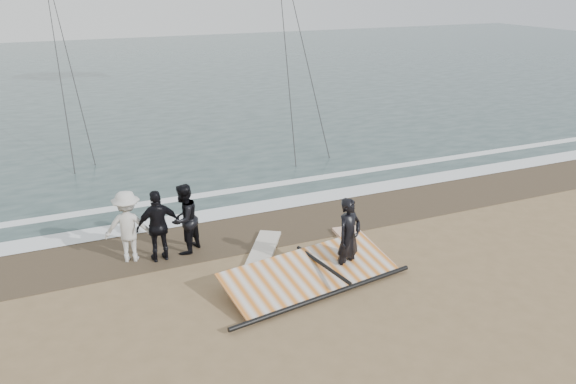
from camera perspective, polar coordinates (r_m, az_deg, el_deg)
name	(u,v)px	position (r m, az deg, el deg)	size (l,w,h in m)	color
ground	(342,303)	(12.82, 5.53, -11.17)	(120.00, 120.00, 0.00)	#8C704C
sea	(124,76)	(43.28, -16.37, 11.25)	(120.00, 54.00, 0.02)	#233838
wet_sand	(268,226)	(16.40, -2.04, -3.45)	(120.00, 2.80, 0.01)	#4C3D2B
foam_near	(252,208)	(17.60, -3.73, -1.65)	(120.00, 0.90, 0.01)	white
foam_far	(234,190)	(19.09, -5.47, 0.17)	(120.00, 0.45, 0.01)	white
man_main	(349,237)	(13.51, 6.20, -4.59)	(0.72, 0.47, 1.98)	black
board_white	(362,247)	(15.20, 7.50, -5.54)	(0.71, 2.53, 0.10)	silver
board_cream	(263,250)	(14.92, -2.53, -5.91)	(0.59, 2.23, 0.09)	beige
trio_cluster	(154,224)	(14.64, -13.42, -3.17)	(2.66, 1.19, 1.90)	black
sail_rig	(306,274)	(13.48, 1.85, -8.35)	(4.85, 2.37, 0.52)	black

